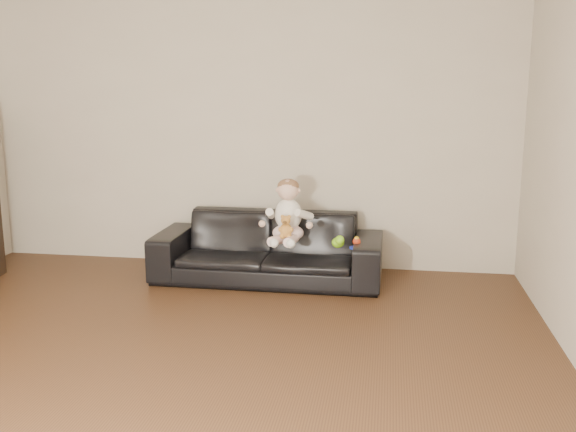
% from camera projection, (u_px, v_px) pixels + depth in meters
% --- Properties ---
extents(floor, '(5.50, 5.50, 0.00)m').
position_uv_depth(floor, '(141.00, 394.00, 3.60)').
color(floor, '#4A2D1A').
rests_on(floor, ground).
extents(wall_back, '(5.00, 0.00, 5.00)m').
position_uv_depth(wall_back, '(246.00, 129.00, 5.99)').
color(wall_back, beige).
rests_on(wall_back, ground).
extents(sofa, '(2.00, 0.79, 0.58)m').
position_uv_depth(sofa, '(268.00, 248.00, 5.67)').
color(sofa, black).
rests_on(sofa, floor).
extents(baby, '(0.40, 0.48, 0.54)m').
position_uv_depth(baby, '(288.00, 214.00, 5.46)').
color(baby, '#FBD5D4').
rests_on(baby, sofa).
extents(teddy_bear, '(0.13, 0.13, 0.19)m').
position_uv_depth(teddy_bear, '(286.00, 227.00, 5.32)').
color(teddy_bear, '#BE8136').
rests_on(teddy_bear, sofa).
extents(toy_green, '(0.14, 0.16, 0.09)m').
position_uv_depth(toy_green, '(338.00, 242.00, 5.29)').
color(toy_green, '#7ACE18').
rests_on(toy_green, sofa).
extents(toy_rattle, '(0.07, 0.07, 0.07)m').
position_uv_depth(toy_rattle, '(357.00, 242.00, 5.37)').
color(toy_rattle, red).
rests_on(toy_rattle, sofa).
extents(toy_blue_disc, '(0.10, 0.10, 0.01)m').
position_uv_depth(toy_blue_disc, '(355.00, 248.00, 5.27)').
color(toy_blue_disc, '#1A2CD7').
rests_on(toy_blue_disc, sofa).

